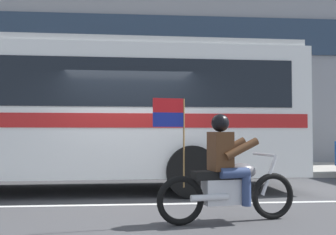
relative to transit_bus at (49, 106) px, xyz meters
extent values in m
plane|color=#3D3D3F|center=(1.78, -1.19, -1.88)|extent=(60.00, 60.00, 0.00)
cube|color=#A39E93|center=(1.78, 3.91, -1.81)|extent=(28.00, 3.80, 0.15)
cube|color=silver|center=(1.78, -1.79, -1.88)|extent=(26.60, 0.14, 0.01)
cube|color=#233347|center=(1.78, 5.77, 3.09)|extent=(25.76, 0.10, 1.40)
cube|color=white|center=(0.00, 0.01, -0.15)|extent=(11.01, 2.81, 2.70)
cube|color=black|center=(0.00, 0.01, 0.40)|extent=(10.14, 2.83, 0.96)
cube|color=red|center=(0.00, 0.01, -0.35)|extent=(10.80, 2.83, 0.28)
cube|color=silver|center=(0.00, 0.01, 1.26)|extent=(10.79, 2.67, 0.16)
cylinder|color=black|center=(3.02, -1.17, -1.36)|extent=(1.04, 0.30, 1.04)
torus|color=black|center=(3.94, -3.18, -1.54)|extent=(0.69, 0.22, 0.69)
torus|color=black|center=(2.52, -3.46, -1.54)|extent=(0.69, 0.22, 0.69)
cube|color=silver|center=(3.18, -3.33, -1.44)|extent=(0.68, 0.40, 0.36)
ellipsoid|color=#59565B|center=(3.43, -3.28, -1.16)|extent=(0.52, 0.37, 0.24)
cube|color=black|center=(2.99, -3.36, -1.20)|extent=(0.60, 0.36, 0.12)
cylinder|color=silver|center=(3.88, -3.19, -1.24)|extent=(0.28, 0.11, 0.58)
cylinder|color=silver|center=(3.81, -3.20, -0.92)|extent=(0.16, 0.64, 0.04)
cylinder|color=silver|center=(2.92, -3.54, -1.49)|extent=(0.56, 0.19, 0.09)
cube|color=#4C2D19|center=(3.11, -3.34, -0.86)|extent=(0.34, 0.41, 0.56)
sphere|color=black|center=(3.11, -3.34, -0.45)|extent=(0.26, 0.26, 0.26)
cylinder|color=navy|center=(3.22, -3.14, -1.16)|extent=(0.44, 0.23, 0.15)
cylinder|color=navy|center=(3.39, -3.10, -1.40)|extent=(0.13, 0.13, 0.46)
cylinder|color=navy|center=(3.29, -3.49, -1.16)|extent=(0.44, 0.23, 0.15)
cylinder|color=navy|center=(3.46, -3.45, -1.40)|extent=(0.13, 0.13, 0.46)
cylinder|color=#4C2D19|center=(3.31, -3.10, -0.82)|extent=(0.53, 0.21, 0.32)
cylinder|color=#4C2D19|center=(3.39, -3.49, -0.82)|extent=(0.53, 0.21, 0.32)
cylinder|color=olive|center=(2.57, -3.45, -0.73)|extent=(0.02, 0.02, 1.25)
cube|color=red|center=(2.34, -3.49, -0.21)|extent=(0.44, 0.10, 0.20)
cube|color=navy|center=(2.34, -3.49, -0.41)|extent=(0.44, 0.10, 0.20)
cylinder|color=#4C8C3F|center=(6.04, 3.10, -1.44)|extent=(0.22, 0.22, 0.58)
sphere|color=#4C8C3F|center=(6.04, 3.10, -1.08)|extent=(0.20, 0.20, 0.20)
cylinder|color=#4C8C3F|center=(6.04, 2.96, -1.41)|extent=(0.09, 0.10, 0.09)
camera|label=1|loc=(1.87, -9.06, -0.59)|focal=42.91mm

